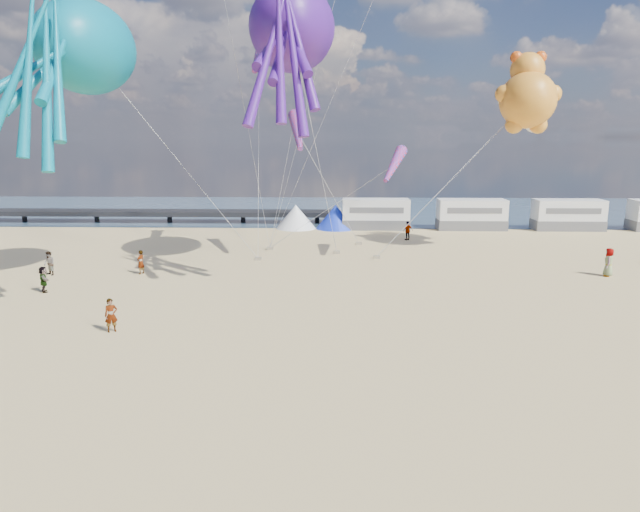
{
  "coord_description": "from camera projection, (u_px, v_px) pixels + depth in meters",
  "views": [
    {
      "loc": [
        2.19,
        -16.7,
        9.01
      ],
      "look_at": [
        1.49,
        6.0,
        4.27
      ],
      "focal_mm": 32.0,
      "sensor_mm": 36.0,
      "label": 1
    }
  ],
  "objects": [
    {
      "name": "ground",
      "position": [
        268.0,
        424.0,
        18.24
      ],
      "size": [
        120.0,
        120.0,
        0.0
      ],
      "primitive_type": "plane",
      "color": "#DBBE7E",
      "rests_on": "ground"
    },
    {
      "name": "water",
      "position": [
        320.0,
        210.0,
        72.05
      ],
      "size": [
        120.0,
        120.0,
        0.0
      ],
      "primitive_type": "plane",
      "color": "#324A60",
      "rests_on": "ground"
    },
    {
      "name": "pier",
      "position": [
        60.0,
        212.0,
        61.94
      ],
      "size": [
        60.0,
        3.0,
        0.5
      ],
      "primitive_type": "cube",
      "color": "black",
      "rests_on": "ground"
    },
    {
      "name": "motorhome_0",
      "position": [
        376.0,
        214.0,
        56.89
      ],
      "size": [
        6.6,
        2.5,
        3.0
      ],
      "primitive_type": "cube",
      "color": "silver",
      "rests_on": "ground"
    },
    {
      "name": "motorhome_1",
      "position": [
        471.0,
        214.0,
        56.6
      ],
      "size": [
        6.6,
        2.5,
        3.0
      ],
      "primitive_type": "cube",
      "color": "silver",
      "rests_on": "ground"
    },
    {
      "name": "motorhome_2",
      "position": [
        568.0,
        215.0,
        56.31
      ],
      "size": [
        6.6,
        2.5,
        3.0
      ],
      "primitive_type": "cube",
      "color": "silver",
      "rests_on": "ground"
    },
    {
      "name": "tent_white",
      "position": [
        296.0,
        217.0,
        57.2
      ],
      "size": [
        4.0,
        4.0,
        2.4
      ],
      "primitive_type": "cone",
      "color": "white",
      "rests_on": "ground"
    },
    {
      "name": "tent_blue",
      "position": [
        336.0,
        217.0,
        57.07
      ],
      "size": [
        4.0,
        4.0,
        2.4
      ],
      "primitive_type": "cone",
      "color": "#1933CC",
      "rests_on": "ground"
    },
    {
      "name": "standing_person",
      "position": [
        111.0,
        315.0,
        26.79
      ],
      "size": [
        0.7,
        0.63,
        1.62
      ],
      "primitive_type": "imported",
      "rotation": [
        0.0,
        0.0,
        0.52
      ],
      "color": "tan",
      "rests_on": "ground"
    },
    {
      "name": "beachgoer_1",
      "position": [
        49.0,
        263.0,
        37.8
      ],
      "size": [
        0.93,
        0.84,
        1.6
      ],
      "primitive_type": "imported",
      "rotation": [
        0.0,
        0.0,
        5.74
      ],
      "color": "#7F6659",
      "rests_on": "ground"
    },
    {
      "name": "beachgoer_3",
      "position": [
        408.0,
        231.0,
        50.72
      ],
      "size": [
        1.27,
        1.05,
        1.7
      ],
      "primitive_type": "imported",
      "rotation": [
        0.0,
        0.0,
        3.59
      ],
      "color": "#7F6659",
      "rests_on": "ground"
    },
    {
      "name": "beachgoer_4",
      "position": [
        44.0,
        279.0,
        33.69
      ],
      "size": [
        0.81,
        0.97,
        1.55
      ],
      "primitive_type": "imported",
      "rotation": [
        0.0,
        0.0,
        2.15
      ],
      "color": "#7F6659",
      "rests_on": "ground"
    },
    {
      "name": "beachgoer_5",
      "position": [
        141.0,
        262.0,
        38.17
      ],
      "size": [
        1.0,
        1.57,
        1.61
      ],
      "primitive_type": "imported",
      "rotation": [
        0.0,
        0.0,
        4.33
      ],
      "color": "#7F6659",
      "rests_on": "ground"
    },
    {
      "name": "beachgoer_6",
      "position": [
        609.0,
        262.0,
        37.5
      ],
      "size": [
        0.69,
        0.81,
        1.88
      ],
      "primitive_type": "imported",
      "rotation": [
        0.0,
        0.0,
        4.3
      ],
      "color": "#7F6659",
      "rests_on": "ground"
    },
    {
      "name": "sandbag_a",
      "position": [
        258.0,
        259.0,
        42.58
      ],
      "size": [
        0.5,
        0.35,
        0.22
      ],
      "primitive_type": "cube",
      "color": "gray",
      "rests_on": "ground"
    },
    {
      "name": "sandbag_b",
      "position": [
        337.0,
        252.0,
        44.95
      ],
      "size": [
        0.5,
        0.35,
        0.22
      ],
      "primitive_type": "cube",
      "color": "gray",
      "rests_on": "ground"
    },
    {
      "name": "sandbag_c",
      "position": [
        377.0,
        257.0,
        43.15
      ],
      "size": [
        0.5,
        0.35,
        0.22
      ],
      "primitive_type": "cube",
      "color": "gray",
      "rests_on": "ground"
    },
    {
      "name": "sandbag_d",
      "position": [
        359.0,
        243.0,
        48.69
      ],
      "size": [
        0.5,
        0.35,
        0.22
      ],
      "primitive_type": "cube",
      "color": "gray",
      "rests_on": "ground"
    },
    {
      "name": "sandbag_e",
      "position": [
        270.0,
        248.0,
        46.57
      ],
      "size": [
        0.5,
        0.35,
        0.22
      ],
      "primitive_type": "cube",
      "color": "gray",
      "rests_on": "ground"
    },
    {
      "name": "kite_octopus_teal",
      "position": [
        86.0,
        48.0,
        33.05
      ],
      "size": [
        7.29,
        11.25,
        11.89
      ],
      "primitive_type": null,
      "rotation": [
        0.0,
        0.0,
        -0.29
      ],
      "color": "#056F88"
    },
    {
      "name": "kite_octopus_purple",
      "position": [
        292.0,
        28.0,
        36.91
      ],
      "size": [
        5.98,
        11.17,
        12.16
      ],
      "primitive_type": null,
      "rotation": [
        0.0,
        0.0,
        0.14
      ],
      "color": "#461781"
    },
    {
      "name": "kite_panda",
      "position": [
        525.0,
        105.0,
        44.51
      ],
      "size": [
        4.62,
        4.38,
        6.12
      ],
      "primitive_type": null,
      "rotation": [
        0.0,
        0.0,
        -0.07
      ],
      "color": "white"
    },
    {
      "name": "kite_teddy_orange",
      "position": [
        528.0,
        100.0,
        42.35
      ],
      "size": [
        6.31,
        6.12,
        7.13
      ],
      "primitive_type": null,
      "rotation": [
        0.0,
        0.0,
        0.33
      ],
      "color": "orange"
    },
    {
      "name": "windsock_left",
      "position": [
        259.0,
        59.0,
        41.74
      ],
      "size": [
        1.35,
        6.99,
        6.96
      ],
      "primitive_type": null,
      "rotation": [
        0.0,
        0.0,
        0.04
      ],
      "color": "red"
    },
    {
      "name": "windsock_mid",
      "position": [
        297.0,
        131.0,
        41.57
      ],
      "size": [
        1.85,
        5.84,
        5.75
      ],
      "primitive_type": null,
      "rotation": [
        0.0,
        0.0,
        0.15
      ],
      "color": "red"
    },
    {
      "name": "windsock_right",
      "position": [
        394.0,
        165.0,
        41.55
      ],
      "size": [
        2.48,
        4.35,
        4.34
      ],
      "primitive_type": null,
      "rotation": [
        0.0,
        0.0,
        -0.39
      ],
      "color": "red"
    }
  ]
}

